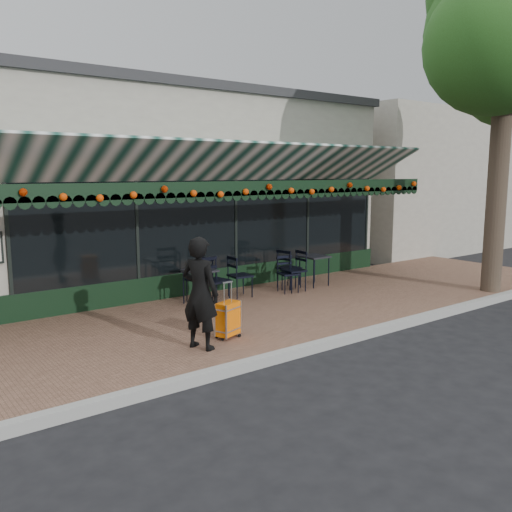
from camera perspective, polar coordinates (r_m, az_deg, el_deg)
ground at (r=8.66m, az=5.63°, el=-9.90°), size 80.00×80.00×0.00m
sidewalk at (r=10.12m, az=-2.16°, el=-6.63°), size 18.00×4.00×0.15m
curb at (r=8.58m, az=6.01°, el=-9.56°), size 18.00×0.16×0.15m
restaurant_building at (r=14.91m, az=-15.36°, el=6.61°), size 12.00×9.60×4.50m
neighbor_building_right at (r=23.28m, az=15.86°, el=7.61°), size 12.00×8.00×4.80m
woman at (r=8.08m, az=-5.90°, el=-3.91°), size 0.61×0.73×1.70m
suitcase at (r=8.69m, az=-2.97°, el=-6.67°), size 0.45×0.34×0.91m
cafe_table_a at (r=12.62m, az=6.16°, el=-0.28°), size 0.57×0.57×0.70m
cafe_table_b at (r=10.82m, az=-5.94°, el=-1.80°), size 0.57×0.57×0.71m
chair_a_left at (r=12.02m, az=4.01°, el=-1.57°), size 0.50×0.50×0.91m
chair_a_right at (r=12.32m, az=3.50°, el=-1.31°), size 0.52×0.52×0.91m
chair_a_front at (r=11.89m, az=3.40°, el=-1.92°), size 0.48×0.48×0.81m
chair_b_left at (r=11.10m, az=-5.96°, el=-2.48°), size 0.57×0.57×0.91m
chair_b_right at (r=11.44m, az=-1.67°, el=-2.13°), size 0.49×0.49×0.89m
chair_b_front at (r=10.76m, az=-4.30°, el=-2.67°), size 0.54×0.54×0.96m
street_tree at (r=13.50m, az=25.14°, el=19.43°), size 3.93×3.40×7.22m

